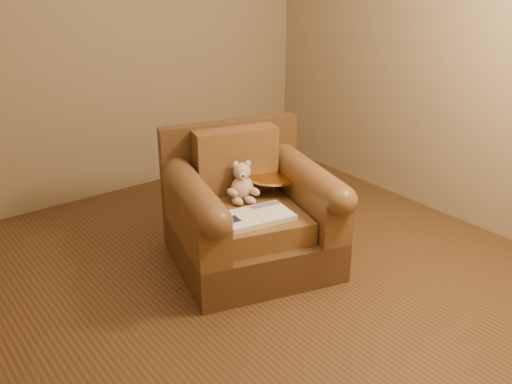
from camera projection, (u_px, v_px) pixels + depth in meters
floor at (242, 291)px, 3.61m from camera, size 4.00×4.00×0.00m
room at (239, 7)px, 2.93m from camera, size 4.02×4.02×2.71m
armchair at (249, 215)px, 3.83m from camera, size 1.21×1.17×0.89m
teddy_bear at (242, 185)px, 3.82m from camera, size 0.20×0.23×0.27m
guidebook at (256, 216)px, 3.58m from camera, size 0.48×0.33×0.04m
side_table at (273, 207)px, 4.06m from camera, size 0.40×0.40×0.56m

